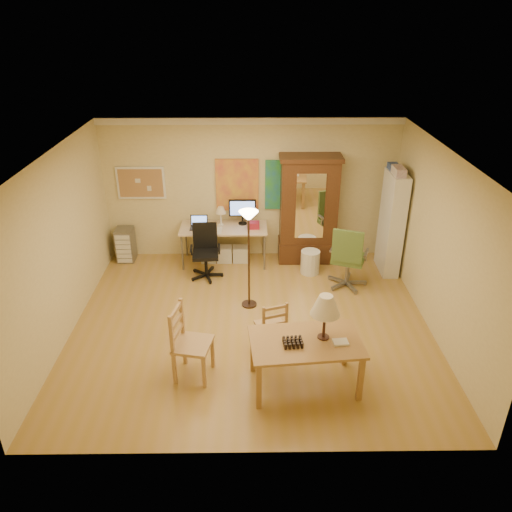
{
  "coord_description": "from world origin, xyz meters",
  "views": [
    {
      "loc": [
        -0.01,
        -6.49,
        4.47
      ],
      "look_at": [
        0.08,
        0.3,
        1.05
      ],
      "focal_mm": 35.0,
      "sensor_mm": 36.0,
      "label": 1
    }
  ],
  "objects_px": {
    "computer_desk": "(226,240)",
    "office_chair_green": "(347,271)",
    "bookshelf": "(391,223)",
    "office_chair_black": "(206,263)",
    "armoire": "(308,217)",
    "dining_table": "(313,331)"
  },
  "relations": [
    {
      "from": "computer_desk",
      "to": "office_chair_green",
      "type": "bearing_deg",
      "value": -24.55
    },
    {
      "from": "office_chair_black",
      "to": "office_chair_green",
      "type": "distance_m",
      "value": 2.54
    },
    {
      "from": "armoire",
      "to": "bookshelf",
      "type": "xyz_separation_m",
      "value": [
        1.46,
        -0.44,
        0.04
      ]
    },
    {
      "from": "office_chair_black",
      "to": "armoire",
      "type": "distance_m",
      "value": 2.11
    },
    {
      "from": "office_chair_black",
      "to": "bookshelf",
      "type": "relative_size",
      "value": 0.53
    },
    {
      "from": "computer_desk",
      "to": "office_chair_black",
      "type": "bearing_deg",
      "value": -120.4
    },
    {
      "from": "office_chair_green",
      "to": "armoire",
      "type": "distance_m",
      "value": 1.36
    },
    {
      "from": "armoire",
      "to": "bookshelf",
      "type": "relative_size",
      "value": 1.1
    },
    {
      "from": "office_chair_black",
      "to": "armoire",
      "type": "height_order",
      "value": "armoire"
    },
    {
      "from": "armoire",
      "to": "dining_table",
      "type": "bearing_deg",
      "value": -95.05
    },
    {
      "from": "office_chair_black",
      "to": "bookshelf",
      "type": "height_order",
      "value": "bookshelf"
    },
    {
      "from": "computer_desk",
      "to": "armoire",
      "type": "xyz_separation_m",
      "value": [
        1.57,
        0.08,
        0.45
      ]
    },
    {
      "from": "office_chair_green",
      "to": "bookshelf",
      "type": "distance_m",
      "value": 1.24
    },
    {
      "from": "bookshelf",
      "to": "dining_table",
      "type": "bearing_deg",
      "value": -119.4
    },
    {
      "from": "computer_desk",
      "to": "office_chair_green",
      "type": "xyz_separation_m",
      "value": [
        2.16,
        -0.99,
        -0.14
      ]
    },
    {
      "from": "armoire",
      "to": "bookshelf",
      "type": "height_order",
      "value": "armoire"
    },
    {
      "from": "office_chair_black",
      "to": "office_chair_green",
      "type": "relative_size",
      "value": 0.85
    },
    {
      "from": "computer_desk",
      "to": "bookshelf",
      "type": "bearing_deg",
      "value": -6.74
    },
    {
      "from": "office_chair_green",
      "to": "bookshelf",
      "type": "height_order",
      "value": "bookshelf"
    },
    {
      "from": "office_chair_black",
      "to": "armoire",
      "type": "relative_size",
      "value": 0.48
    },
    {
      "from": "dining_table",
      "to": "bookshelf",
      "type": "relative_size",
      "value": 0.78
    },
    {
      "from": "office_chair_black",
      "to": "computer_desk",
      "type": "bearing_deg",
      "value": 59.6
    }
  ]
}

